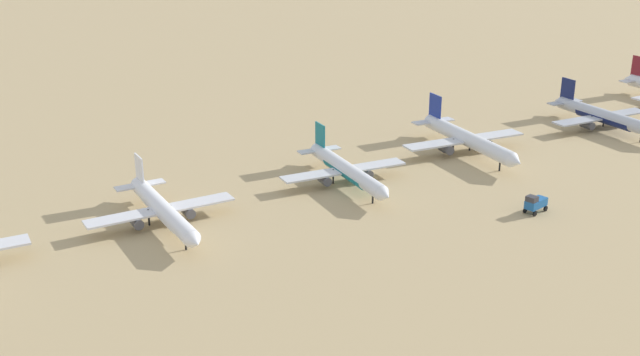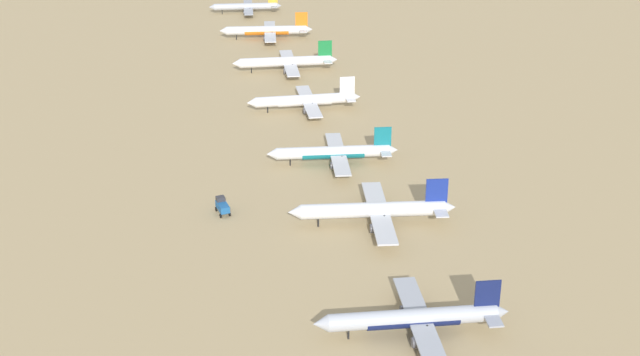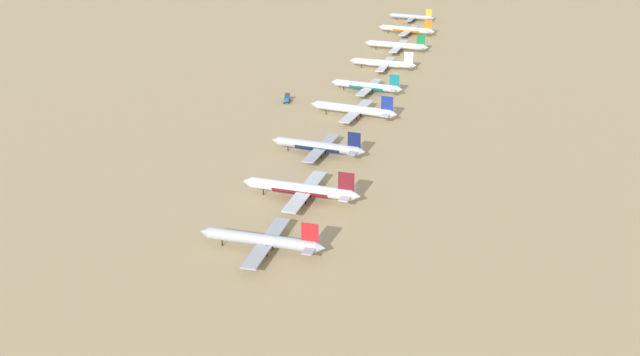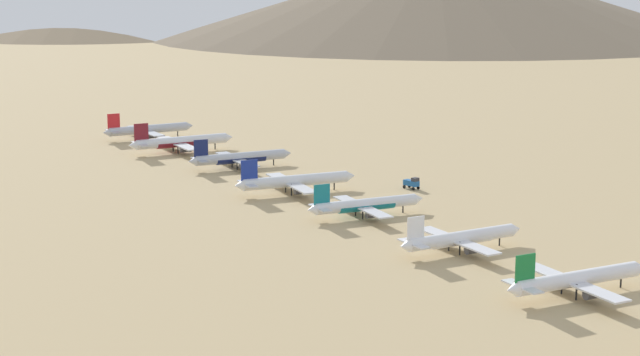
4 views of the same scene
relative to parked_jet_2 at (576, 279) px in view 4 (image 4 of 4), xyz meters
The scene contains 10 objects.
ground_plane 82.14m from the parked_jet_2, 91.10° to the left, with size 1979.92×1979.92×0.00m, color tan.
parked_jet_2 is the anchor object (origin of this frame).
parked_jet_3 40.27m from the parked_jet_2, 90.19° to the left, with size 36.69×29.73×10.60m.
parked_jet_4 83.29m from the parked_jet_2, 90.70° to the left, with size 36.77×29.94×10.60m.
parked_jet_5 120.67m from the parked_jet_2, 91.78° to the left, with size 40.84×33.29×11.78m.
parked_jet_6 167.09m from the parked_jet_2, 90.22° to the left, with size 39.10×31.77×11.27m.
parked_jet_7 207.92m from the parked_jet_2, 91.77° to the left, with size 42.53×34.48×12.28m.
parked_jet_8 245.22m from the parked_jet_2, 91.41° to the left, with size 39.64×32.11×11.46m.
service_truck 112.54m from the parked_jet_2, 73.44° to the left, with size 3.61×5.56×3.90m.
desert_hill_1 965.07m from the parked_jet_2, 79.00° to the left, with size 305.66×305.66×56.02m, color #8C775B.
Camera 4 is at (-150.27, -237.50, 68.46)m, focal length 57.43 mm.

